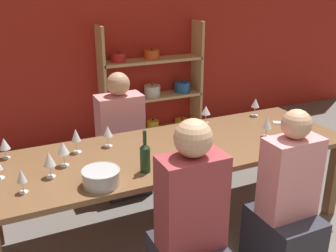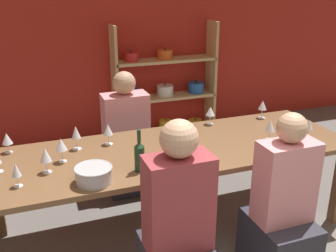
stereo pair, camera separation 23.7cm
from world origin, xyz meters
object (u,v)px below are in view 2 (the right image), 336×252
Objects in this scene: dining_table at (172,156)px; wine_glass_white_c at (309,126)px; shelf_unit at (165,91)px; wine_glass_white_d at (192,151)px; person_far_a at (127,146)px; person_near_b at (281,219)px; wine_glass_empty_a at (210,111)px; wine_glass_white_e at (16,171)px; wine_glass_red_d at (263,106)px; wine_glass_red_e at (7,139)px; cell_phone at (288,126)px; wine_glass_white_b at (270,126)px; wine_glass_red_c at (108,130)px; wine_bottle_green at (139,156)px; wine_glass_red_b at (76,133)px; mixing_bowl at (94,174)px; wine_glass_red_a at (45,155)px; person_near_a at (178,245)px; wine_glass_empty_b at (61,145)px.

dining_table is 1.17m from wine_glass_white_c.
shelf_unit reaches higher than wine_glass_white_d.
person_near_b reaches higher than person_far_a.
wine_glass_empty_a is 1.02× the size of wine_glass_white_e.
person_far_a is at bearing 158.18° from wine_glass_red_d.
wine_glass_red_e is 2.09m from person_near_b.
dining_table is 16.52× the size of wine_glass_red_d.
person_near_b reaches higher than cell_phone.
person_near_b reaches higher than wine_glass_white_b.
wine_glass_red_c is 1.46m from person_near_b.
wine_glass_empty_a is 1.04× the size of wine_glass_red_e.
dining_table is 9.50× the size of wine_bottle_green.
person_far_a reaches higher than wine_glass_white_b.
wine_glass_white_d is (0.73, -0.57, -0.02)m from wine_glass_red_b.
wine_glass_red_c reaches higher than wine_glass_white_e.
wine_glass_red_a is at bearing 138.14° from mixing_bowl.
mixing_bowl is 1.87m from cell_phone.
wine_glass_red_b is at bearing -127.08° from shelf_unit.
wine_bottle_green reaches higher than wine_glass_red_d.
person_near_a is at bearing -82.14° from wine_bottle_green.
wine_glass_red_e is at bearing 173.30° from cell_phone.
wine_glass_red_c reaches higher than wine_glass_empty_a.
cell_phone is (1.14, 0.08, 0.08)m from dining_table.
mixing_bowl is at bearing -167.14° from cell_phone.
wine_glass_white_e reaches higher than cell_phone.
wine_glass_red_e is at bearing 119.52° from wine_glass_red_a.
wine_glass_empty_b is at bearing 41.46° from wine_glass_white_e.
wine_glass_red_b is at bearing 112.09° from person_near_a.
wine_bottle_green is 0.66m from person_near_a.
wine_glass_red_b is at bearing 52.44° from wine_glass_red_a.
wine_glass_white_e is 0.58m from wine_glass_red_e.
wine_glass_white_b reaches higher than mixing_bowl.
wine_glass_white_b is 1.00× the size of wine_glass_red_c.
wine_glass_red_b reaches higher than wine_glass_red_d.
wine_glass_red_e is (-0.06, 0.58, -0.00)m from wine_glass_white_e.
person_near_b is at bearing -18.12° from wine_glass_white_e.
wine_glass_red_e is (-0.75, 0.11, -0.01)m from wine_glass_red_c.
wine_glass_white_e is (-0.19, -0.14, -0.02)m from wine_glass_red_a.
wine_glass_empty_b is (-1.98, 0.25, 0.02)m from wine_glass_white_c.
wine_glass_red_a reaches higher than wine_glass_red_c.
person_far_a reaches higher than wine_glass_red_d.
wine_glass_white_c is (1.82, 0.14, 0.05)m from mixing_bowl.
wine_glass_red_c is at bearing 151.44° from dining_table.
wine_glass_white_e is (-1.84, -2.31, 0.26)m from shelf_unit.
person_far_a reaches higher than cell_phone.
mixing_bowl is 0.34m from wine_bottle_green.
wine_glass_white_d is at bearing -50.52° from wine_glass_red_c.
dining_table is 0.94m from person_near_b.
person_far_a is at bearing 47.43° from wine_glass_white_e.
cell_phone is (1.50, 0.36, -0.11)m from wine_bottle_green.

